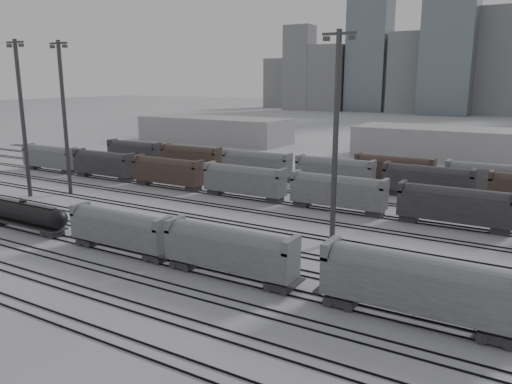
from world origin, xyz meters
The scene contains 15 objects.
ground centered at (0.00, 0.00, 0.00)m, with size 900.00×900.00×0.00m, color silver.
tracks centered at (0.00, 17.50, 0.08)m, with size 220.00×71.50×0.16m.
tank_car_b centered at (-24.64, 1.00, 2.30)m, with size 16.09×2.68×3.98m.
hopper_car_a centered at (-6.76, 1.00, 3.05)m, with size 13.81×2.74×4.94m.
hopper_car_b centered at (8.62, 1.00, 3.24)m, with size 14.68×2.92×5.25m.
hopper_car_c centered at (27.14, 1.00, 3.53)m, with size 15.98×3.17×5.71m.
light_mast_a centered at (-42.01, 14.06, 14.03)m, with size 4.23×0.68×26.45m.
light_mast_b centered at (-38.08, 19.42, 14.04)m, with size 4.24×0.68×26.47m.
light_mast_c centered at (13.38, 16.77, 13.54)m, with size 4.09×0.65×25.53m.
bg_string_near centered at (8.00, 32.00, 2.80)m, with size 151.00×3.00×5.60m.
bg_string_mid centered at (18.00, 48.00, 2.80)m, with size 151.00×3.00×5.60m.
warehouse_left centered at (-60.00, 95.00, 4.00)m, with size 50.00×18.00×8.00m, color gray.
warehouse_mid centered at (10.00, 95.00, 4.00)m, with size 40.00×18.00×8.00m, color gray.
skyline centered at (10.84, 280.00, 34.73)m, with size 316.00×22.40×95.00m.
crane_left centered at (-28.74, 305.00, 57.39)m, with size 42.00×1.80×100.00m.
Camera 1 is at (35.42, -38.84, 19.88)m, focal length 35.00 mm.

